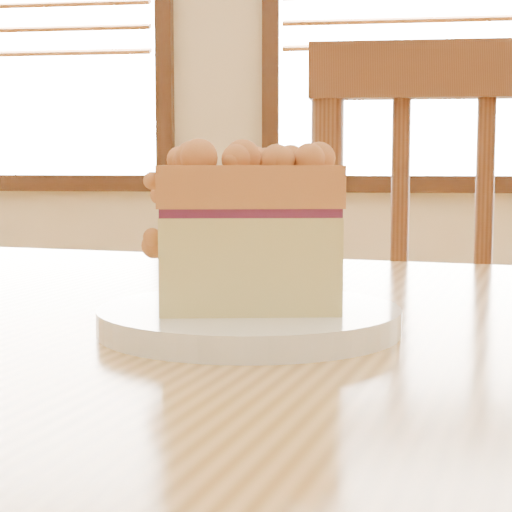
{
  "coord_description": "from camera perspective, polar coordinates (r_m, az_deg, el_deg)",
  "views": [
    {
      "loc": [
        0.03,
        -0.25,
        0.86
      ],
      "look_at": [
        -0.06,
        0.33,
        0.8
      ],
      "focal_mm": 62.0,
      "sensor_mm": 36.0,
      "label": 1
    }
  ],
  "objects": [
    {
      "name": "plate",
      "position": [
        0.57,
        -0.45,
        -4.16
      ],
      "size": [
        0.19,
        0.19,
        0.02
      ],
      "color": "white",
      "rests_on": "cafe_table_main"
    },
    {
      "name": "cafe_table_main",
      "position": [
        0.63,
        4.86,
        -13.48
      ],
      "size": [
        1.28,
        0.96,
        0.75
      ],
      "rotation": [
        0.0,
        0.0,
        -0.18
      ],
      "color": "tan",
      "rests_on": "ground"
    },
    {
      "name": "cake_slice",
      "position": [
        0.56,
        -0.59,
        1.81
      ],
      "size": [
        0.13,
        0.1,
        0.11
      ],
      "rotation": [
        0.0,
        0.0,
        0.19
      ],
      "color": "#CABC72",
      "rests_on": "plate"
    },
    {
      "name": "cafe_chair_main",
      "position": [
        1.28,
        13.32,
        -9.96
      ],
      "size": [
        0.46,
        0.46,
        1.01
      ],
      "rotation": [
        0.0,
        0.0,
        3.15
      ],
      "color": "brown",
      "rests_on": "ground"
    }
  ]
}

